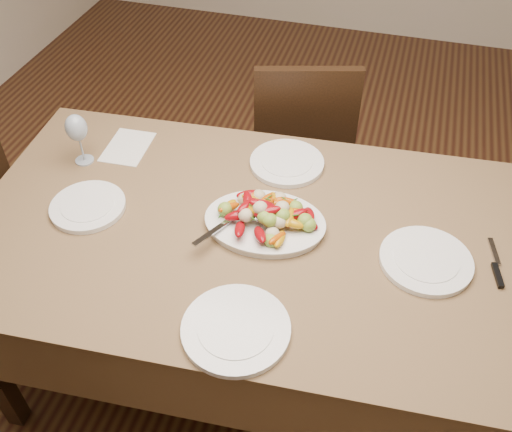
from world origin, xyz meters
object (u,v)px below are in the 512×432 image
at_px(serving_platter, 265,224).
at_px(dining_table, 256,304).
at_px(plate_far, 287,163).
at_px(wine_glass, 79,138).
at_px(plate_left, 88,207).
at_px(plate_near, 236,329).
at_px(plate_right, 426,261).
at_px(chair_far, 300,141).

bearing_deg(serving_platter, dining_table, -135.49).
height_order(plate_far, wine_glass, wine_glass).
xyz_separation_m(plate_left, wine_glass, (-0.13, 0.22, 0.09)).
bearing_deg(dining_table, plate_near, -82.03).
xyz_separation_m(plate_right, wine_glass, (-1.21, 0.16, 0.09)).
distance_m(serving_platter, plate_left, 0.58).
bearing_deg(plate_right, plate_left, -176.63).
bearing_deg(plate_near, wine_glass, 143.55).
height_order(plate_near, wine_glass, wine_glass).
bearing_deg(serving_platter, plate_right, -1.69).
bearing_deg(plate_right, chair_far, 122.90).
relative_size(serving_platter, plate_left, 1.51).
xyz_separation_m(plate_left, plate_near, (0.61, -0.32, 0.00)).
height_order(serving_platter, plate_right, serving_platter).
bearing_deg(serving_platter, wine_glass, 168.43).
relative_size(chair_far, plate_right, 3.46).
xyz_separation_m(serving_platter, plate_near, (0.03, -0.40, -0.00)).
height_order(dining_table, plate_near, plate_near).
relative_size(dining_table, plate_left, 7.52).
height_order(chair_far, serving_platter, chair_far).
bearing_deg(plate_far, chair_far, 96.18).
distance_m(chair_far, serving_platter, 0.91).
xyz_separation_m(plate_left, plate_far, (0.57, 0.40, 0.00)).
distance_m(plate_right, plate_far, 0.61).
bearing_deg(plate_far, plate_near, -87.01).
bearing_deg(chair_far, wine_glass, 31.78).
bearing_deg(serving_platter, plate_far, 91.33).
bearing_deg(wine_glass, plate_near, -36.45).
xyz_separation_m(dining_table, plate_left, (-0.56, -0.06, 0.39)).
bearing_deg(plate_far, plate_left, -144.88).
bearing_deg(plate_near, chair_far, 94.35).
distance_m(chair_far, plate_left, 1.11).
relative_size(plate_near, wine_glass, 1.43).
height_order(chair_far, plate_far, chair_far).
xyz_separation_m(serving_platter, plate_right, (0.50, -0.01, -0.00)).
xyz_separation_m(dining_table, plate_far, (0.02, 0.35, 0.39)).
relative_size(plate_far, plate_near, 0.90).
distance_m(plate_far, wine_glass, 0.73).
height_order(chair_far, plate_left, chair_far).
xyz_separation_m(dining_table, chair_far, (-0.04, 0.88, 0.10)).
xyz_separation_m(plate_left, plate_right, (1.08, 0.06, 0.00)).
relative_size(plate_right, plate_near, 0.94).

